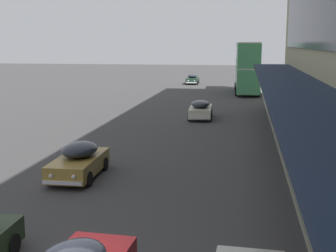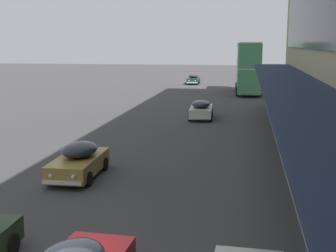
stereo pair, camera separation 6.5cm
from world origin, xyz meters
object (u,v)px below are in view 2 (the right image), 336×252
Objects in this scene: sedan_oncoming_front at (79,160)px; sedan_far_back at (201,109)px; transit_bus_kerbside_front at (248,66)px; sedan_second_near at (193,79)px; fire_hydrant at (329,220)px.

sedan_far_back is at bearing 77.51° from sedan_oncoming_front.
sedan_second_near is at bearing 123.49° from transit_bus_kerbside_front.
transit_bus_kerbside_front is at bearing 93.46° from fire_hydrant.
transit_bus_kerbside_front is 42.84m from fire_hydrant.
sedan_far_back reaches higher than sedan_second_near.
sedan_oncoming_front is 6.34× the size of fire_hydrant.
transit_bus_kerbside_front is 15.21× the size of fire_hydrant.
fire_hydrant is (2.58, -42.67, -2.80)m from transit_bus_kerbside_front.
sedan_far_back is 23.41m from fire_hydrant.
sedan_far_back is 1.02× the size of sedan_oncoming_front.
sedan_far_back is 0.98× the size of sedan_second_near.
sedan_oncoming_front is (0.35, -49.77, 0.05)m from sedan_second_near.
fire_hydrant is (10.19, -4.94, -0.28)m from sedan_oncoming_front.
sedan_far_back is (-3.71, -20.12, -2.56)m from transit_bus_kerbside_front.
sedan_far_back is 18.04m from sedan_oncoming_front.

